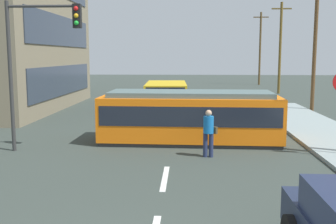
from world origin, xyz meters
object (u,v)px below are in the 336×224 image
(city_bus, at_px, (166,95))
(traffic_light_mast, at_px, (37,48))
(utility_pole_distant, at_px, (260,47))
(utility_pole_far, at_px, (280,46))
(pedestrian_crossing, at_px, (209,131))
(streetcar_tram, at_px, (190,116))
(utility_pole_mid, at_px, (315,39))

(city_bus, distance_m, traffic_light_mast, 12.13)
(traffic_light_mast, xyz_separation_m, utility_pole_distant, (14.16, 35.37, 0.74))
(utility_pole_far, relative_size, utility_pole_distant, 0.96)
(pedestrian_crossing, distance_m, utility_pole_far, 25.83)
(pedestrian_crossing, relative_size, traffic_light_mast, 0.31)
(utility_pole_distant, bearing_deg, streetcar_tram, -104.42)
(city_bus, height_order, utility_pole_far, utility_pole_far)
(utility_pole_distant, bearing_deg, city_bus, -112.57)
(streetcar_tram, height_order, utility_pole_distant, utility_pole_distant)
(utility_pole_mid, xyz_separation_m, utility_pole_distant, (0.74, 23.74, -0.04))
(city_bus, relative_size, utility_pole_mid, 0.62)
(traffic_light_mast, relative_size, utility_pole_distant, 0.63)
(streetcar_tram, bearing_deg, traffic_light_mast, -161.21)
(traffic_light_mast, relative_size, utility_pole_mid, 0.62)
(traffic_light_mast, height_order, utility_pole_far, utility_pole_far)
(utility_pole_mid, relative_size, utility_pole_far, 1.05)
(city_bus, height_order, utility_pole_distant, utility_pole_distant)
(streetcar_tram, height_order, city_bus, streetcar_tram)
(utility_pole_far, bearing_deg, utility_pole_distant, 89.12)
(streetcar_tram, relative_size, city_bus, 1.35)
(pedestrian_crossing, height_order, utility_pole_distant, utility_pole_distant)
(traffic_light_mast, bearing_deg, city_bus, 69.83)
(traffic_light_mast, distance_m, utility_pole_far, 27.61)
(city_bus, xyz_separation_m, utility_pole_far, (9.91, 12.71, 3.34))
(pedestrian_crossing, relative_size, utility_pole_distant, 0.19)
(utility_pole_far, distance_m, utility_pole_distant, 11.57)
(traffic_light_mast, bearing_deg, streetcar_tram, 18.79)
(utility_pole_mid, height_order, utility_pole_distant, utility_pole_mid)
(streetcar_tram, height_order, utility_pole_far, utility_pole_far)
(streetcar_tram, bearing_deg, city_bus, 99.17)
(city_bus, relative_size, utility_pole_distant, 0.62)
(city_bus, relative_size, traffic_light_mast, 0.99)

